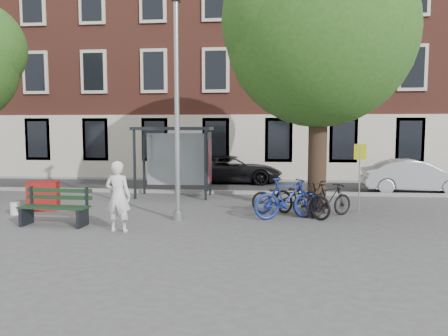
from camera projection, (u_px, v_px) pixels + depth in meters
name	position (u px, v px, depth m)	size (l,w,h in m)	color
ground	(178.00, 220.00, 12.31)	(90.00, 90.00, 0.00)	#4C4C4F
road	(211.00, 186.00, 19.24)	(40.00, 4.00, 0.01)	#28282B
curb_near	(204.00, 192.00, 17.25)	(40.00, 0.25, 0.12)	gray
curb_far	(216.00, 180.00, 21.22)	(40.00, 0.25, 0.12)	gray
building_row	(224.00, 49.00, 24.53)	(30.00, 8.00, 14.00)	brown
lamppost	(177.00, 121.00, 12.05)	(0.28, 0.35, 6.11)	#9EA0A3
tree_right	(321.00, 24.00, 12.75)	(5.76, 5.60, 8.20)	black
bus_shelter	(184.00, 146.00, 16.25)	(2.85, 1.45, 2.62)	#1E2328
painter	(118.00, 196.00, 10.87)	(0.65, 0.43, 1.78)	white
bench	(55.00, 209.00, 11.61)	(1.88, 0.68, 0.96)	#1E2328
bike_a	(283.00, 198.00, 12.89)	(0.69, 1.97, 1.04)	black
bike_b	(287.00, 198.00, 12.41)	(0.56, 1.97, 1.18)	navy
bike_c	(302.00, 198.00, 12.73)	(0.73, 2.09, 1.10)	black
bike_d	(329.00, 200.00, 12.70)	(0.46, 1.64, 0.99)	black
car_dark	(233.00, 169.00, 20.48)	(2.10, 4.56, 1.27)	black
car_silver	(415.00, 176.00, 17.35)	(1.40, 4.02, 1.33)	#AEB1B6
red_stand	(43.00, 196.00, 13.78)	(0.90, 0.60, 0.90)	maroon
bucket_a	(15.00, 209.00, 13.05)	(0.28, 0.28, 0.36)	silver
bucket_b	(40.00, 201.00, 14.37)	(0.28, 0.28, 0.36)	white
notice_sign	(360.00, 162.00, 13.32)	(0.35, 0.14, 2.10)	#9EA0A3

